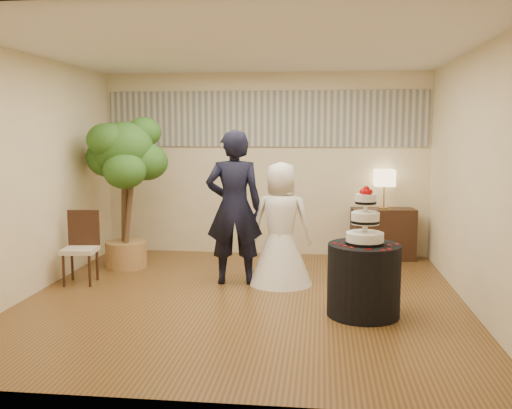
# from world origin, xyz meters

# --- Properties ---
(floor) EXTENTS (5.00, 5.00, 0.00)m
(floor) POSITION_xyz_m (0.00, 0.00, 0.00)
(floor) COLOR brown
(floor) RESTS_ON ground
(ceiling) EXTENTS (5.00, 5.00, 0.00)m
(ceiling) POSITION_xyz_m (0.00, 0.00, 2.80)
(ceiling) COLOR white
(ceiling) RESTS_ON wall_back
(wall_back) EXTENTS (5.00, 0.06, 2.80)m
(wall_back) POSITION_xyz_m (0.00, 2.50, 1.40)
(wall_back) COLOR beige
(wall_back) RESTS_ON ground
(wall_front) EXTENTS (5.00, 0.06, 2.80)m
(wall_front) POSITION_xyz_m (0.00, -2.50, 1.40)
(wall_front) COLOR beige
(wall_front) RESTS_ON ground
(wall_left) EXTENTS (0.06, 5.00, 2.80)m
(wall_left) POSITION_xyz_m (-2.50, 0.00, 1.40)
(wall_left) COLOR beige
(wall_left) RESTS_ON ground
(wall_right) EXTENTS (0.06, 5.00, 2.80)m
(wall_right) POSITION_xyz_m (2.50, 0.00, 1.40)
(wall_right) COLOR beige
(wall_right) RESTS_ON ground
(mural_border) EXTENTS (4.90, 0.02, 0.85)m
(mural_border) POSITION_xyz_m (0.00, 2.48, 2.10)
(mural_border) COLOR #9D9B8F
(mural_border) RESTS_ON wall_back
(groom) EXTENTS (0.76, 0.55, 1.94)m
(groom) POSITION_xyz_m (-0.21, 0.70, 0.97)
(groom) COLOR black
(groom) RESTS_ON floor
(bride) EXTENTS (0.87, 0.87, 1.55)m
(bride) POSITION_xyz_m (0.38, 0.74, 0.77)
(bride) COLOR white
(bride) RESTS_ON floor
(cake_table) EXTENTS (0.85, 0.85, 0.76)m
(cake_table) POSITION_xyz_m (1.32, -0.41, 0.38)
(cake_table) COLOR black
(cake_table) RESTS_ON floor
(wedding_cake) EXTENTS (0.40, 0.40, 0.61)m
(wedding_cake) POSITION_xyz_m (1.32, -0.41, 1.06)
(wedding_cake) COLOR white
(wedding_cake) RESTS_ON cake_table
(console) EXTENTS (0.97, 0.52, 0.77)m
(console) POSITION_xyz_m (1.80, 2.30, 0.38)
(console) COLOR #311C11
(console) RESTS_ON floor
(table_lamp) EXTENTS (0.30, 0.30, 0.58)m
(table_lamp) POSITION_xyz_m (1.80, 2.30, 1.06)
(table_lamp) COLOR beige
(table_lamp) RESTS_ON console
(ficus_tree) EXTENTS (1.45, 1.45, 2.16)m
(ficus_tree) POSITION_xyz_m (-1.86, 1.35, 1.08)
(ficus_tree) COLOR #2F601E
(ficus_tree) RESTS_ON floor
(side_chair) EXTENTS (0.46, 0.48, 0.92)m
(side_chair) POSITION_xyz_m (-2.14, 0.45, 0.46)
(side_chair) COLOR #311C11
(side_chair) RESTS_ON floor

